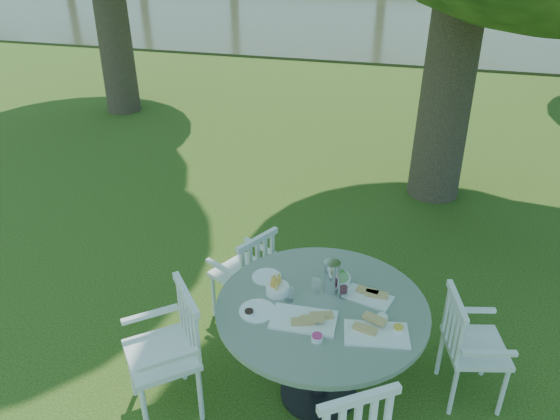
{
  "coord_description": "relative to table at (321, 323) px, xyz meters",
  "views": [
    {
      "loc": [
        1.05,
        -3.86,
        3.15
      ],
      "look_at": [
        0.0,
        0.2,
        0.85
      ],
      "focal_mm": 35.0,
      "sensor_mm": 36.0,
      "label": 1
    }
  ],
  "objects": [
    {
      "name": "chair_ne",
      "position": [
        0.98,
        0.26,
        -0.16
      ],
      "size": [
        0.5,
        0.52,
        0.87
      ],
      "rotation": [
        0.0,
        0.0,
        -4.48
      ],
      "color": "white",
      "rests_on": "ground"
    },
    {
      "name": "chair_sw",
      "position": [
        -0.96,
        -0.32,
        -0.11
      ],
      "size": [
        0.66,
        0.66,
        0.96
      ],
      "rotation": [
        0.0,
        0.0,
        -0.88
      ],
      "color": "white",
      "rests_on": "ground"
    },
    {
      "name": "tableware",
      "position": [
        -0.0,
        0.05,
        0.2
      ],
      "size": [
        1.15,
        0.73,
        0.23
      ],
      "color": "white",
      "rests_on": "table"
    },
    {
      "name": "table",
      "position": [
        0.0,
        0.0,
        0.0
      ],
      "size": [
        1.43,
        1.43,
        0.83
      ],
      "color": "black",
      "rests_on": "ground"
    },
    {
      "name": "chair_nw",
      "position": [
        -0.74,
        0.7,
        -0.16
      ],
      "size": [
        0.57,
        0.58,
        0.87
      ],
      "rotation": [
        0.0,
        0.0,
        -2.06
      ],
      "color": "white",
      "rests_on": "ground"
    },
    {
      "name": "ground",
      "position": [
        -0.6,
        0.98,
        -0.68
      ],
      "size": [
        140.0,
        140.0,
        0.0
      ],
      "primitive_type": "plane",
      "color": "#1E390B",
      "rests_on": "ground"
    }
  ]
}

